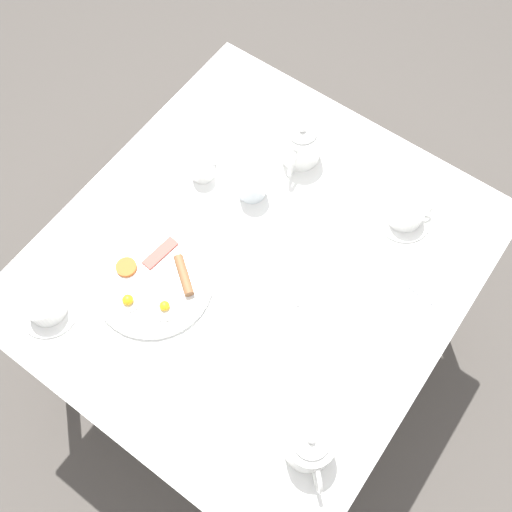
% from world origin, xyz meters
% --- Properties ---
extents(ground_plane, '(8.00, 8.00, 0.00)m').
position_xyz_m(ground_plane, '(0.00, 0.00, 0.00)').
color(ground_plane, '#4C4742').
extents(table, '(1.08, 0.99, 0.71)m').
position_xyz_m(table, '(0.00, 0.00, 0.65)').
color(table, white).
rests_on(table, ground_plane).
extents(breakfast_plate, '(0.30, 0.30, 0.04)m').
position_xyz_m(breakfast_plate, '(-0.20, 0.16, 0.72)').
color(breakfast_plate, white).
rests_on(breakfast_plate, table).
extents(teapot_near, '(0.20, 0.11, 0.13)m').
position_xyz_m(teapot_near, '(0.32, 0.09, 0.77)').
color(teapot_near, white).
rests_on(teapot_near, table).
extents(teapot_far, '(0.15, 0.16, 0.13)m').
position_xyz_m(teapot_far, '(-0.30, -0.36, 0.77)').
color(teapot_far, white).
rests_on(teapot_far, table).
extents(teacup_with_saucer_left, '(0.14, 0.14, 0.07)m').
position_xyz_m(teacup_with_saucer_left, '(-0.40, 0.33, 0.74)').
color(teacup_with_saucer_left, white).
rests_on(teacup_with_saucer_left, table).
extents(teacup_with_saucer_right, '(0.14, 0.14, 0.07)m').
position_xyz_m(teacup_with_saucer_right, '(0.32, -0.24, 0.74)').
color(teacup_with_saucer_right, white).
rests_on(teacup_with_saucer_right, table).
extents(water_glass_tall, '(0.08, 0.08, 0.10)m').
position_xyz_m(water_glass_tall, '(0.15, 0.12, 0.76)').
color(water_glass_tall, white).
rests_on(water_glass_tall, table).
extents(creamer_jug, '(0.09, 0.06, 0.07)m').
position_xyz_m(creamer_jug, '(0.12, 0.26, 0.75)').
color(creamer_jug, white).
rests_on(creamer_jug, table).
extents(fork_by_plate, '(0.16, 0.08, 0.00)m').
position_xyz_m(fork_by_plate, '(0.40, 0.29, 0.71)').
color(fork_by_plate, silver).
rests_on(fork_by_plate, table).
extents(knife_by_plate, '(0.21, 0.10, 0.00)m').
position_xyz_m(knife_by_plate, '(0.06, -0.11, 0.71)').
color(knife_by_plate, silver).
rests_on(knife_by_plate, table).
extents(spoon_for_tea, '(0.03, 0.15, 0.00)m').
position_xyz_m(spoon_for_tea, '(0.16, -0.38, 0.71)').
color(spoon_for_tea, silver).
rests_on(spoon_for_tea, table).
extents(fork_spare, '(0.14, 0.14, 0.00)m').
position_xyz_m(fork_spare, '(-0.41, -0.12, 0.71)').
color(fork_spare, silver).
rests_on(fork_spare, table).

